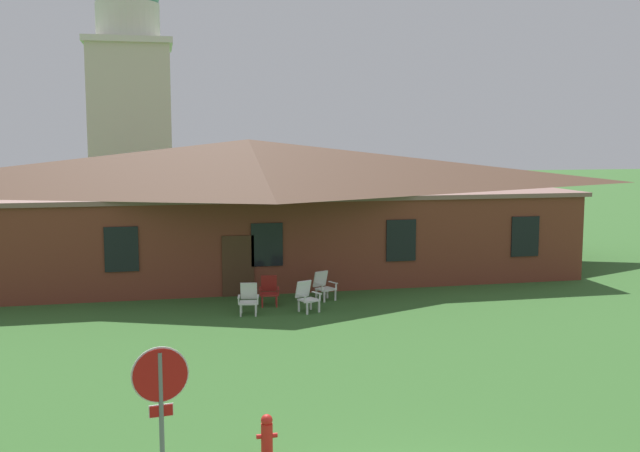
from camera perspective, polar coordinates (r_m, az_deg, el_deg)
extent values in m
cube|color=brown|center=(30.42, -5.49, -0.39)|extent=(24.25, 10.00, 3.20)
cube|color=#835E55|center=(30.25, -5.52, 2.77)|extent=(24.74, 10.20, 0.16)
pyramid|color=#4C3323|center=(30.20, -5.55, 4.80)|extent=(25.22, 10.40, 1.98)
cube|color=black|center=(25.23, -15.09, -1.74)|extent=(1.10, 0.06, 1.50)
cube|color=black|center=(25.46, -4.12, -1.44)|extent=(1.10, 0.06, 1.50)
cube|color=black|center=(26.59, 6.28, -1.11)|extent=(1.10, 0.06, 1.50)
cube|color=black|center=(28.50, 15.56, -0.78)|extent=(1.10, 0.06, 1.50)
cube|color=#422819|center=(25.45, -6.34, -3.09)|extent=(1.10, 0.06, 2.10)
cube|color=beige|center=(47.27, -14.37, 6.70)|extent=(4.80, 4.80, 10.88)
cube|color=silver|center=(47.60, -14.58, 13.48)|extent=(5.18, 5.18, 0.36)
cylinder|color=silver|center=(47.77, -14.63, 15.00)|extent=(3.80, 3.80, 2.20)
cylinder|color=slate|center=(11.03, -12.11, -15.73)|extent=(0.07, 0.07, 2.49)
cylinder|color=white|center=(10.73, -12.25, -11.16)|extent=(0.80, 0.12, 0.81)
cylinder|color=#B71414|center=(10.71, -12.23, -11.20)|extent=(0.76, 0.12, 0.76)
cube|color=#B71414|center=(10.89, -12.17, -13.79)|extent=(0.32, 0.07, 0.16)
cube|color=white|center=(10.90, -12.18, -13.76)|extent=(0.34, 0.06, 0.18)
cube|color=silver|center=(22.72, -4.98, -6.54)|extent=(0.06, 0.06, 0.36)
cube|color=silver|center=(22.74, -6.15, -6.54)|extent=(0.06, 0.06, 0.36)
cube|color=silver|center=(23.15, -4.95, -6.28)|extent=(0.06, 0.06, 0.36)
cube|color=silver|center=(23.17, -6.09, -6.29)|extent=(0.06, 0.06, 0.36)
cube|color=silver|center=(22.89, -5.55, -5.91)|extent=(0.62, 0.60, 0.05)
cube|color=silver|center=(23.13, -5.52, -5.02)|extent=(0.54, 0.27, 0.54)
cube|color=silver|center=(22.82, -4.83, -5.44)|extent=(0.14, 0.47, 0.03)
cube|color=silver|center=(22.69, -4.84, -5.80)|extent=(0.05, 0.05, 0.22)
cube|color=silver|center=(22.85, -6.29, -5.45)|extent=(0.14, 0.47, 0.03)
cube|color=silver|center=(22.71, -6.31, -5.81)|extent=(0.05, 0.05, 0.22)
cube|color=maroon|center=(23.86, -3.37, -5.87)|extent=(0.06, 0.06, 0.36)
cube|color=maroon|center=(23.84, -4.48, -5.89)|extent=(0.06, 0.06, 0.36)
cube|color=maroon|center=(24.29, -3.41, -5.64)|extent=(0.06, 0.06, 0.36)
cube|color=maroon|center=(24.27, -4.50, -5.65)|extent=(0.06, 0.06, 0.36)
cube|color=maroon|center=(24.02, -3.94, -5.28)|extent=(0.60, 0.58, 0.05)
cube|color=maroon|center=(24.26, -3.97, -4.44)|extent=(0.53, 0.25, 0.54)
cube|color=maroon|center=(23.97, -3.25, -4.83)|extent=(0.11, 0.47, 0.03)
cube|color=maroon|center=(23.83, -3.23, -5.17)|extent=(0.04, 0.04, 0.22)
cube|color=maroon|center=(23.95, -4.64, -4.85)|extent=(0.11, 0.47, 0.03)
cube|color=maroon|center=(23.82, -4.63, -5.19)|extent=(0.04, 0.04, 0.22)
cube|color=white|center=(23.15, -0.07, -6.26)|extent=(0.07, 0.07, 0.36)
cube|color=white|center=(22.89, -1.00, -6.41)|extent=(0.07, 0.07, 0.36)
cube|color=white|center=(23.50, -0.72, -6.06)|extent=(0.07, 0.07, 0.36)
cube|color=white|center=(23.24, -1.64, -6.21)|extent=(0.07, 0.07, 0.36)
cube|color=white|center=(23.14, -0.86, -5.74)|extent=(0.71, 0.70, 0.05)
cube|color=white|center=(23.33, -1.31, -4.88)|extent=(0.55, 0.38, 0.54)
cube|color=white|center=(23.25, -0.25, -5.19)|extent=(0.25, 0.45, 0.03)
cube|color=white|center=(23.15, -0.01, -5.52)|extent=(0.05, 0.05, 0.22)
cube|color=white|center=(22.92, -1.42, -5.37)|extent=(0.25, 0.45, 0.03)
cube|color=white|center=(22.82, -1.19, -5.71)|extent=(0.05, 0.05, 0.22)
cube|color=silver|center=(24.78, 1.19, -5.38)|extent=(0.07, 0.07, 0.36)
cube|color=silver|center=(24.51, 0.33, -5.51)|extent=(0.07, 0.07, 0.36)
cube|color=silver|center=(25.12, 0.57, -5.20)|extent=(0.07, 0.07, 0.36)
cube|color=silver|center=(24.85, -0.28, -5.34)|extent=(0.07, 0.07, 0.36)
cube|color=silver|center=(24.77, 0.46, -4.89)|extent=(0.70, 0.69, 0.05)
cube|color=silver|center=(24.95, 0.03, -4.10)|extent=(0.55, 0.38, 0.54)
cube|color=silver|center=(24.89, 1.02, -4.38)|extent=(0.24, 0.45, 0.03)
cube|color=silver|center=(24.78, 1.25, -4.69)|extent=(0.05, 0.05, 0.22)
cube|color=silver|center=(24.55, -0.06, -4.54)|extent=(0.24, 0.45, 0.03)
cube|color=silver|center=(24.44, 0.17, -4.85)|extent=(0.05, 0.05, 0.22)
cylinder|color=red|center=(13.08, -4.12, -16.09)|extent=(0.20, 0.20, 0.55)
sphere|color=red|center=(12.95, -4.14, -14.73)|extent=(0.20, 0.20, 0.20)
cylinder|color=red|center=(13.04, -4.71, -15.91)|extent=(0.10, 0.08, 0.08)
cylinder|color=red|center=(13.07, -3.54, -15.83)|extent=(0.10, 0.08, 0.08)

